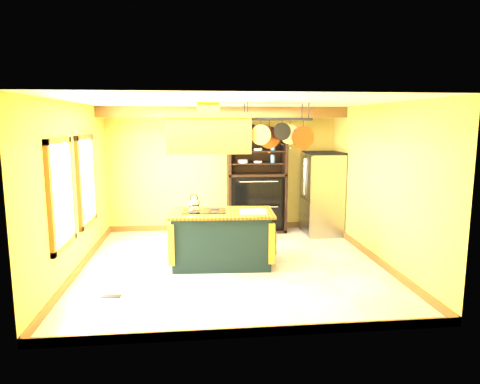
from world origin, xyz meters
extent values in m
plane|color=beige|center=(0.00, 0.00, 0.00)|extent=(5.00, 5.00, 0.00)
plane|color=white|center=(0.00, 0.00, 2.70)|extent=(5.00, 5.00, 0.00)
cube|color=#DCB950|center=(0.00, 2.50, 1.35)|extent=(5.00, 0.02, 2.70)
cube|color=#DCB950|center=(0.00, -2.50, 1.35)|extent=(5.00, 0.02, 2.70)
cube|color=#DCB950|center=(-2.50, 0.00, 1.35)|extent=(0.02, 5.00, 2.70)
cube|color=#DCB950|center=(2.50, 0.00, 1.35)|extent=(0.02, 5.00, 2.70)
cube|color=brown|center=(0.00, 1.70, 2.59)|extent=(5.00, 0.15, 0.20)
cube|color=brown|center=(-2.47, -0.80, 1.40)|extent=(0.06, 1.06, 1.56)
cube|color=white|center=(-2.44, -0.80, 1.40)|extent=(0.02, 0.85, 1.34)
cube|color=brown|center=(-2.47, 0.60, 1.40)|extent=(0.06, 1.06, 1.56)
cube|color=white|center=(-2.44, 0.60, 1.40)|extent=(0.02, 0.85, 1.34)
cube|color=#13252D|center=(-0.18, 0.03, 0.44)|extent=(1.63, 0.94, 0.88)
cube|color=#92591C|center=(-0.18, 0.03, 0.90)|extent=(1.77, 1.05, 0.04)
cube|color=black|center=(-0.46, 0.09, 0.93)|extent=(0.74, 0.53, 0.01)
ellipsoid|color=silver|center=(-0.63, 0.22, 1.03)|extent=(0.20, 0.20, 0.16)
cube|color=white|center=(0.35, -0.07, 0.93)|extent=(0.45, 0.36, 0.02)
cube|color=#C48A31|center=(-0.38, 0.03, 2.18)|extent=(1.31, 0.71, 0.56)
cube|color=brown|center=(-0.38, 0.03, 2.50)|extent=(1.39, 0.79, 0.08)
cube|color=#C48A31|center=(-0.38, 0.03, 2.58)|extent=(0.35, 0.35, 0.24)
cube|color=black|center=(0.72, 0.03, 2.44)|extent=(1.09, 0.54, 0.04)
cylinder|color=black|center=(0.23, -0.19, 2.57)|extent=(0.02, 0.02, 0.26)
cylinder|color=black|center=(1.21, 0.25, 2.57)|extent=(0.02, 0.02, 0.26)
cylinder|color=black|center=(0.29, 0.14, 2.24)|extent=(0.28, 0.04, 0.28)
cylinder|color=silver|center=(0.46, -0.08, 2.19)|extent=(0.33, 0.04, 0.33)
cylinder|color=#A64C29|center=(0.64, 0.14, 2.14)|extent=(0.37, 0.04, 0.37)
cylinder|color=black|center=(0.81, -0.08, 2.24)|extent=(0.28, 0.04, 0.28)
cylinder|color=silver|center=(0.98, 0.14, 2.19)|extent=(0.33, 0.04, 0.33)
cylinder|color=#A64C29|center=(1.16, -0.08, 2.14)|extent=(0.37, 0.04, 0.37)
cube|color=gray|center=(2.12, 1.90, 0.87)|extent=(0.72, 0.88, 1.73)
cube|color=gray|center=(1.74, 1.68, 1.25)|extent=(0.03, 0.42, 0.93)
cube|color=gray|center=(1.74, 2.12, 1.25)|extent=(0.03, 0.42, 0.93)
cube|color=gray|center=(1.74, 1.90, 0.40)|extent=(0.03, 0.85, 0.73)
cube|color=black|center=(2.12, 1.90, 0.03)|extent=(0.68, 0.84, 0.06)
cube|color=black|center=(0.73, 2.45, 1.12)|extent=(1.27, 0.06, 2.25)
cube|color=black|center=(0.12, 2.21, 1.12)|extent=(0.06, 0.54, 2.25)
cube|color=black|center=(1.33, 2.21, 1.12)|extent=(0.06, 0.54, 2.25)
cube|color=black|center=(0.73, 2.21, 1.27)|extent=(1.27, 0.54, 0.05)
cube|color=black|center=(0.73, 2.24, 0.67)|extent=(1.15, 0.44, 1.21)
cube|color=black|center=(0.73, 1.92, 0.93)|extent=(0.99, 0.04, 0.54)
cube|color=black|center=(0.73, 1.92, 0.39)|extent=(0.99, 0.04, 0.49)
cube|color=black|center=(0.73, 2.21, 1.52)|extent=(1.15, 0.48, 0.02)
cube|color=black|center=(0.73, 2.21, 1.78)|extent=(1.15, 0.48, 0.02)
cube|color=black|center=(0.73, 2.21, 2.03)|extent=(1.15, 0.48, 0.03)
cylinder|color=white|center=(0.42, 2.16, 1.57)|extent=(0.22, 0.22, 0.07)
cylinder|color=#437FBC|center=(1.07, 2.16, 1.88)|extent=(0.10, 0.10, 0.17)
cube|color=black|center=(-1.79, -1.16, 0.01)|extent=(0.29, 0.14, 0.01)
camera|label=1|loc=(-0.59, -6.93, 2.38)|focal=32.00mm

